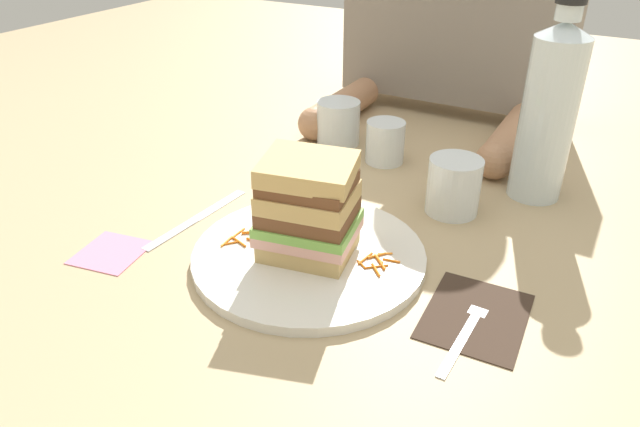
% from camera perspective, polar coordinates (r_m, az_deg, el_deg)
% --- Properties ---
extents(ground_plane, '(3.00, 3.00, 0.00)m').
position_cam_1_polar(ground_plane, '(0.77, -0.20, -3.65)').
color(ground_plane, tan).
extents(main_plate, '(0.30, 0.30, 0.01)m').
position_cam_1_polar(main_plate, '(0.75, -1.12, -4.08)').
color(main_plate, white).
rests_on(main_plate, ground_plane).
extents(sandwich, '(0.13, 0.12, 0.13)m').
position_cam_1_polar(sandwich, '(0.72, -1.22, 0.53)').
color(sandwich, tan).
rests_on(sandwich, main_plate).
extents(carrot_shred_0, '(0.02, 0.00, 0.00)m').
position_cam_1_polar(carrot_shred_0, '(0.77, -6.37, -2.66)').
color(carrot_shred_0, orange).
rests_on(carrot_shred_0, main_plate).
extents(carrot_shred_1, '(0.00, 0.03, 0.00)m').
position_cam_1_polar(carrot_shred_1, '(0.79, -8.00, -1.92)').
color(carrot_shred_1, orange).
rests_on(carrot_shred_1, main_plate).
extents(carrot_shred_2, '(0.03, 0.02, 0.00)m').
position_cam_1_polar(carrot_shred_2, '(0.79, -6.49, -1.82)').
color(carrot_shred_2, orange).
rests_on(carrot_shred_2, main_plate).
extents(carrot_shred_3, '(0.00, 0.03, 0.00)m').
position_cam_1_polar(carrot_shred_3, '(0.77, -9.06, -2.69)').
color(carrot_shred_3, orange).
rests_on(carrot_shred_3, main_plate).
extents(carrot_shred_4, '(0.03, 0.01, 0.00)m').
position_cam_1_polar(carrot_shred_4, '(0.77, -7.88, -2.75)').
color(carrot_shred_4, orange).
rests_on(carrot_shred_4, main_plate).
extents(carrot_shred_5, '(0.01, 0.02, 0.00)m').
position_cam_1_polar(carrot_shred_5, '(0.78, -5.93, -2.19)').
color(carrot_shred_5, orange).
rests_on(carrot_shred_5, main_plate).
extents(carrot_shred_6, '(0.02, 0.02, 0.00)m').
position_cam_1_polar(carrot_shred_6, '(0.77, -8.67, -2.86)').
color(carrot_shred_6, orange).
rests_on(carrot_shred_6, main_plate).
extents(carrot_shred_7, '(0.02, 0.02, 0.00)m').
position_cam_1_polar(carrot_shred_7, '(0.71, 5.46, -5.50)').
color(carrot_shred_7, orange).
rests_on(carrot_shred_7, main_plate).
extents(carrot_shred_8, '(0.02, 0.02, 0.00)m').
position_cam_1_polar(carrot_shred_8, '(0.74, 5.51, -4.10)').
color(carrot_shred_8, orange).
rests_on(carrot_shred_8, main_plate).
extents(carrot_shred_9, '(0.02, 0.01, 0.00)m').
position_cam_1_polar(carrot_shred_9, '(0.73, 6.96, -4.56)').
color(carrot_shred_9, orange).
rests_on(carrot_shred_9, main_plate).
extents(carrot_shred_10, '(0.02, 0.02, 0.00)m').
position_cam_1_polar(carrot_shred_10, '(0.74, 5.84, -4.30)').
color(carrot_shred_10, orange).
rests_on(carrot_shred_10, main_plate).
extents(carrot_shred_11, '(0.02, 0.02, 0.00)m').
position_cam_1_polar(carrot_shred_11, '(0.72, 5.60, -5.15)').
color(carrot_shred_11, orange).
rests_on(carrot_shred_11, main_plate).
extents(carrot_shred_12, '(0.02, 0.02, 0.00)m').
position_cam_1_polar(carrot_shred_12, '(0.73, 5.89, -4.77)').
color(carrot_shred_12, orange).
rests_on(carrot_shred_12, main_plate).
extents(carrot_shred_13, '(0.02, 0.01, 0.00)m').
position_cam_1_polar(carrot_shred_13, '(0.72, 4.07, -4.97)').
color(carrot_shred_13, orange).
rests_on(carrot_shred_13, main_plate).
extents(carrot_shred_14, '(0.01, 0.03, 0.00)m').
position_cam_1_polar(carrot_shred_14, '(0.73, 4.44, -4.38)').
color(carrot_shred_14, orange).
rests_on(carrot_shred_14, main_plate).
extents(carrot_shred_15, '(0.02, 0.01, 0.00)m').
position_cam_1_polar(carrot_shred_15, '(0.74, 6.35, -3.89)').
color(carrot_shred_15, orange).
rests_on(carrot_shred_15, main_plate).
extents(napkin_dark, '(0.11, 0.14, 0.00)m').
position_cam_1_polar(napkin_dark, '(0.69, 14.91, -9.55)').
color(napkin_dark, '#38281E').
rests_on(napkin_dark, ground_plane).
extents(fork, '(0.02, 0.17, 0.00)m').
position_cam_1_polar(fork, '(0.67, 14.34, -10.42)').
color(fork, silver).
rests_on(fork, napkin_dark).
extents(knife, '(0.03, 0.20, 0.00)m').
position_cam_1_polar(knife, '(0.86, -12.14, -0.58)').
color(knife, silver).
rests_on(knife, ground_plane).
extents(juice_glass, '(0.08, 0.08, 0.08)m').
position_cam_1_polar(juice_glass, '(0.87, 12.84, 2.31)').
color(juice_glass, white).
rests_on(juice_glass, ground_plane).
extents(water_bottle, '(0.08, 0.08, 0.29)m').
position_cam_1_polar(water_bottle, '(0.92, 21.38, 9.25)').
color(water_bottle, silver).
rests_on(water_bottle, ground_plane).
extents(empty_tumbler_0, '(0.07, 0.07, 0.07)m').
position_cam_1_polar(empty_tumbler_0, '(1.01, 6.36, 6.93)').
color(empty_tumbler_0, silver).
rests_on(empty_tumbler_0, ground_plane).
extents(empty_tumbler_1, '(0.08, 0.08, 0.08)m').
position_cam_1_polar(empty_tumbler_1, '(1.08, 1.79, 8.82)').
color(empty_tumbler_1, silver).
rests_on(empty_tumbler_1, ground_plane).
extents(napkin_pink, '(0.09, 0.10, 0.00)m').
position_cam_1_polar(napkin_pink, '(0.81, -19.66, -3.55)').
color(napkin_pink, pink).
rests_on(napkin_pink, ground_plane).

